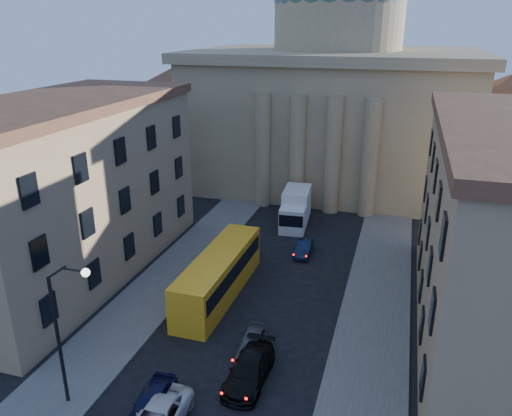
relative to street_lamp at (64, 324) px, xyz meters
The scene contains 11 objects.
sidewalk_left 11.38m from the street_lamp, 98.71° to the left, with size 5.00×60.00×0.15m, color #524F4B.
sidewalk_right 19.14m from the street_lamp, 32.88° to the left, with size 5.00×60.00×0.15m, color #524F4B.
church 48.43m from the street_lamp, 81.65° to the left, with size 68.02×28.76×36.60m.
building_left 17.36m from the street_lamp, 125.62° to the left, with size 11.60×26.60×14.70m.
street_lamp is the anchor object (origin of this frame).
car_left_near 6.39m from the street_lamp, ahead, with size 1.75×4.34×1.48m, color black.
car_right_mid 10.91m from the street_lamp, 28.22° to the left, with size 2.17×5.34×1.55m, color black.
car_right_far 11.92m from the street_lamp, 42.76° to the left, with size 1.63×4.05×1.38m, color #4B4B50.
car_right_distant 24.78m from the street_lamp, 69.80° to the left, with size 1.31×3.77×1.24m, color #0D1932.
city_bus 14.52m from the street_lamp, 75.78° to the left, with size 3.05×12.41×3.49m.
box_truck 30.62m from the street_lamp, 78.62° to the left, with size 3.14×6.83×3.65m.
Camera 1 is at (9.21, -10.65, 20.21)m, focal length 35.00 mm.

